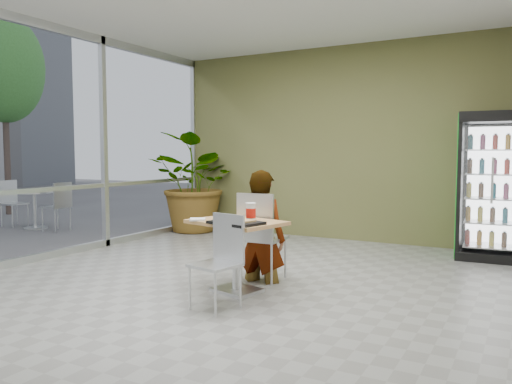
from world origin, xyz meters
TOP-DOWN VIEW (x-y plane):
  - ground at (0.00, 0.00)m, footprint 7.00×7.00m
  - room_envelope at (0.00, 0.00)m, footprint 6.00×7.00m
  - storefront_frame at (-3.00, 0.00)m, footprint 0.10×7.00m
  - dining_table at (0.11, -0.07)m, footprint 1.06×0.85m
  - chair_far at (0.12, 0.41)m, footprint 0.46×0.47m
  - chair_near at (0.25, -0.56)m, footprint 0.45×0.46m
  - seated_woman at (0.12, 0.47)m, footprint 0.59×0.39m
  - pizza_plate at (0.12, -0.00)m, footprint 0.34×0.25m
  - soda_cup at (0.26, -0.03)m, footprint 0.11×0.11m
  - napkin_stack at (-0.25, -0.25)m, footprint 0.22×0.22m
  - cafeteria_tray at (0.24, -0.29)m, footprint 0.56×0.47m
  - beverage_fridge at (2.32, 2.99)m, footprint 0.95×0.75m
  - potted_plant at (-2.57, 3.00)m, footprint 1.98×1.83m

SIDE VIEW (x-z plane):
  - ground at x=0.00m, z-range 0.00..0.00m
  - seated_woman at x=0.12m, z-range -0.30..1.26m
  - chair_near at x=0.25m, z-range 0.07..0.95m
  - dining_table at x=0.11m, z-range 0.16..0.91m
  - chair_far at x=0.12m, z-range 0.09..1.09m
  - napkin_stack at x=-0.25m, z-range 0.75..0.77m
  - cafeteria_tray at x=0.24m, z-range 0.75..0.78m
  - pizza_plate at x=0.12m, z-range 0.75..0.78m
  - soda_cup at x=0.26m, z-range 0.75..0.93m
  - potted_plant at x=-2.57m, z-range 0.00..1.81m
  - beverage_fridge at x=2.32m, z-range 0.00..1.99m
  - room_envelope at x=0.00m, z-range 0.00..3.20m
  - storefront_frame at x=-3.00m, z-range 0.00..3.20m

